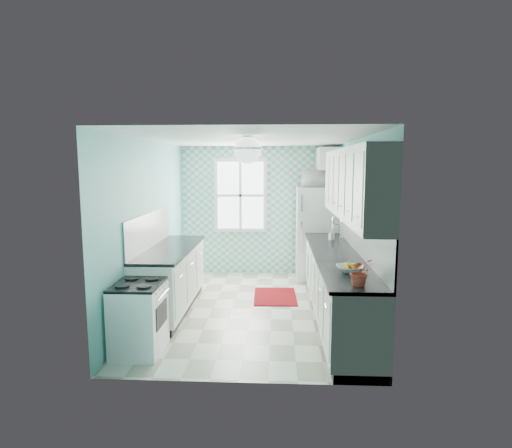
{
  "coord_description": "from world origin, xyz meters",
  "views": [
    {
      "loc": [
        0.37,
        -6.16,
        2.13
      ],
      "look_at": [
        0.05,
        0.25,
        1.25
      ],
      "focal_mm": 30.0,
      "sensor_mm": 36.0,
      "label": 1
    }
  ],
  "objects_px": {
    "ceiling_light": "(248,150)",
    "fruit_bowl": "(350,269)",
    "fridge": "(317,233)",
    "microwave": "(318,178)",
    "stove": "(139,317)",
    "potted_plant": "(360,272)",
    "sink": "(329,241)"
  },
  "relations": [
    {
      "from": "ceiling_light",
      "to": "fruit_bowl",
      "type": "xyz_separation_m",
      "value": [
        1.2,
        -0.63,
        -1.34
      ]
    },
    {
      "from": "fruit_bowl",
      "to": "microwave",
      "type": "height_order",
      "value": "microwave"
    },
    {
      "from": "sink",
      "to": "microwave",
      "type": "xyz_separation_m",
      "value": [
        -0.09,
        1.11,
        0.97
      ]
    },
    {
      "from": "fridge",
      "to": "fruit_bowl",
      "type": "xyz_separation_m",
      "value": [
        0.09,
        -3.21,
        0.11
      ]
    },
    {
      "from": "fruit_bowl",
      "to": "potted_plant",
      "type": "xyz_separation_m",
      "value": [
        0.0,
        -0.55,
        0.11
      ]
    },
    {
      "from": "ceiling_light",
      "to": "fridge",
      "type": "distance_m",
      "value": 3.17
    },
    {
      "from": "ceiling_light",
      "to": "microwave",
      "type": "relative_size",
      "value": 0.61
    },
    {
      "from": "stove",
      "to": "fridge",
      "type": "bearing_deg",
      "value": 56.22
    },
    {
      "from": "fridge",
      "to": "sink",
      "type": "xyz_separation_m",
      "value": [
        0.09,
        -1.11,
        0.06
      ]
    },
    {
      "from": "fridge",
      "to": "fruit_bowl",
      "type": "bearing_deg",
      "value": -87.36
    },
    {
      "from": "stove",
      "to": "microwave",
      "type": "bearing_deg",
      "value": 56.22
    },
    {
      "from": "ceiling_light",
      "to": "stove",
      "type": "bearing_deg",
      "value": -148.05
    },
    {
      "from": "microwave",
      "to": "sink",
      "type": "bearing_deg",
      "value": 92.84
    },
    {
      "from": "ceiling_light",
      "to": "fridge",
      "type": "relative_size",
      "value": 0.2
    },
    {
      "from": "fridge",
      "to": "microwave",
      "type": "distance_m",
      "value": 1.03
    },
    {
      "from": "potted_plant",
      "to": "microwave",
      "type": "relative_size",
      "value": 0.51
    },
    {
      "from": "fruit_bowl",
      "to": "ceiling_light",
      "type": "bearing_deg",
      "value": 152.48
    },
    {
      "from": "potted_plant",
      "to": "fridge",
      "type": "bearing_deg",
      "value": 91.38
    },
    {
      "from": "potted_plant",
      "to": "microwave",
      "type": "bearing_deg",
      "value": 91.37
    },
    {
      "from": "ceiling_light",
      "to": "sink",
      "type": "xyz_separation_m",
      "value": [
        1.2,
        1.47,
        -1.39
      ]
    },
    {
      "from": "ceiling_light",
      "to": "sink",
      "type": "relative_size",
      "value": 0.62
    },
    {
      "from": "fruit_bowl",
      "to": "microwave",
      "type": "distance_m",
      "value": 3.34
    },
    {
      "from": "fridge",
      "to": "microwave",
      "type": "xyz_separation_m",
      "value": [
        0.0,
        0.0,
        1.03
      ]
    },
    {
      "from": "fruit_bowl",
      "to": "microwave",
      "type": "relative_size",
      "value": 0.54
    },
    {
      "from": "fridge",
      "to": "microwave",
      "type": "height_order",
      "value": "microwave"
    },
    {
      "from": "potted_plant",
      "to": "sink",
      "type": "bearing_deg",
      "value": 89.92
    },
    {
      "from": "ceiling_light",
      "to": "fruit_bowl",
      "type": "bearing_deg",
      "value": -27.52
    },
    {
      "from": "fruit_bowl",
      "to": "potted_plant",
      "type": "distance_m",
      "value": 0.56
    },
    {
      "from": "sink",
      "to": "fruit_bowl",
      "type": "bearing_deg",
      "value": -87.29
    },
    {
      "from": "sink",
      "to": "potted_plant",
      "type": "distance_m",
      "value": 2.65
    },
    {
      "from": "microwave",
      "to": "fridge",
      "type": "bearing_deg",
      "value": 51.77
    },
    {
      "from": "fridge",
      "to": "stove",
      "type": "height_order",
      "value": "fridge"
    }
  ]
}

